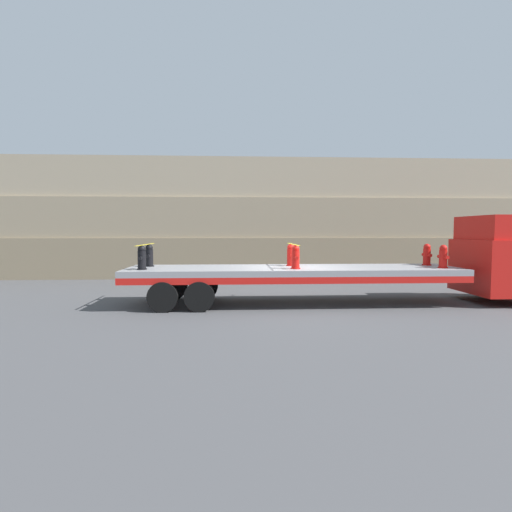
% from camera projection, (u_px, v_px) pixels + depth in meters
% --- Properties ---
extents(ground_plane, '(120.00, 120.00, 0.00)m').
position_uv_depth(ground_plane, '(293.00, 304.00, 12.84)').
color(ground_plane, '#474749').
extents(rock_cliff, '(60.00, 3.30, 5.99)m').
position_uv_depth(rock_cliff, '(270.00, 219.00, 21.11)').
color(rock_cliff, '#84755B').
rests_on(rock_cliff, ground_plane).
extents(truck_cab, '(2.36, 2.59, 2.83)m').
position_uv_depth(truck_cab, '(504.00, 259.00, 13.12)').
color(truck_cab, red).
rests_on(truck_cab, ground_plane).
extents(flatbed_trailer, '(10.50, 2.52, 1.18)m').
position_uv_depth(flatbed_trailer, '(276.00, 274.00, 12.75)').
color(flatbed_trailer, gray).
rests_on(flatbed_trailer, ground_plane).
extents(fire_hydrant_black_near_0, '(0.30, 0.56, 0.73)m').
position_uv_depth(fire_hydrant_black_near_0, '(142.00, 258.00, 11.96)').
color(fire_hydrant_black_near_0, black).
rests_on(fire_hydrant_black_near_0, flatbed_trailer).
extents(fire_hydrant_black_far_0, '(0.30, 0.56, 0.73)m').
position_uv_depth(fire_hydrant_black_far_0, '(149.00, 256.00, 13.02)').
color(fire_hydrant_black_far_0, black).
rests_on(fire_hydrant_black_far_0, flatbed_trailer).
extents(fire_hydrant_red_near_1, '(0.30, 0.56, 0.73)m').
position_uv_depth(fire_hydrant_red_near_1, '(296.00, 257.00, 12.21)').
color(fire_hydrant_red_near_1, red).
rests_on(fire_hydrant_red_near_1, flatbed_trailer).
extents(fire_hydrant_red_far_1, '(0.30, 0.56, 0.73)m').
position_uv_depth(fire_hydrant_red_far_1, '(291.00, 255.00, 13.27)').
color(fire_hydrant_red_far_1, red).
rests_on(fire_hydrant_red_far_1, flatbed_trailer).
extents(fire_hydrant_red_near_2, '(0.30, 0.56, 0.73)m').
position_uv_depth(fire_hydrant_red_near_2, '(443.00, 257.00, 12.46)').
color(fire_hydrant_red_near_2, red).
rests_on(fire_hydrant_red_near_2, flatbed_trailer).
extents(fire_hydrant_red_far_2, '(0.30, 0.56, 0.73)m').
position_uv_depth(fire_hydrant_red_far_2, '(427.00, 255.00, 13.52)').
color(fire_hydrant_red_far_2, red).
rests_on(fire_hydrant_red_far_2, flatbed_trailer).
extents(cargo_strap_rear, '(0.05, 2.61, 0.01)m').
position_uv_depth(cargo_strap_rear, '(146.00, 245.00, 12.47)').
color(cargo_strap_rear, yellow).
rests_on(cargo_strap_rear, fire_hydrant_black_near_0).
extents(cargo_strap_middle, '(0.05, 2.61, 0.01)m').
position_uv_depth(cargo_strap_middle, '(293.00, 244.00, 12.72)').
color(cargo_strap_middle, yellow).
rests_on(cargo_strap_middle, fire_hydrant_red_near_1).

